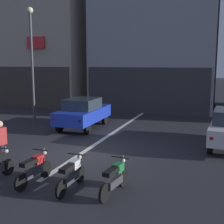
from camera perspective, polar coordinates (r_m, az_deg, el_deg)
name	(u,v)px	position (r m, az deg, el deg)	size (l,w,h in m)	color
ground_plane	(81,154)	(12.22, -5.86, -7.80)	(120.00, 120.00, 0.00)	#2B2B30
lane_centre_line	(125,124)	(17.64, 2.54, -2.35)	(0.20, 18.00, 0.01)	silver
car_blue_crossing_near	(83,112)	(16.66, -5.43, -0.01)	(1.84, 4.13, 1.64)	black
street_lamp	(32,54)	(18.15, -14.79, 10.46)	(0.36, 0.36, 6.59)	#47474C
motorcycle_red_row_left_mid	(34,169)	(9.49, -14.36, -10.28)	(0.55, 1.67, 0.98)	black
motorcycle_white_row_centre	(71,174)	(8.86, -7.62, -11.50)	(0.55, 1.67, 0.98)	black
motorcycle_green_row_right_mid	(115,178)	(8.53, 0.53, -12.28)	(0.55, 1.66, 0.98)	black
person_by_motorcycles	(1,145)	(10.93, -20.09, -5.76)	(0.32, 0.41, 1.67)	#23232D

